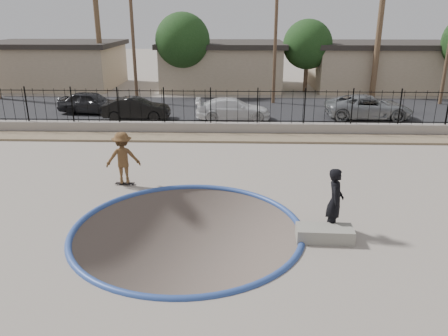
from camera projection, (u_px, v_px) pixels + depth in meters
name	position (u px, v px, depth m)	size (l,w,h in m)	color
ground	(213.00, 144.00, 25.77)	(120.00, 120.00, 2.20)	gray
bowl_pit	(188.00, 230.00, 13.15)	(6.84, 6.84, 1.80)	#4D433B
coping_ring	(188.00, 230.00, 13.15)	(7.04, 7.04, 0.20)	#2B468E
rock_strip	(210.00, 138.00, 22.75)	(42.00, 1.60, 0.11)	#8C785C
retaining_wall	(211.00, 128.00, 23.70)	(42.00, 0.45, 0.60)	gray
fence	(211.00, 106.00, 23.30)	(40.00, 0.04, 1.80)	black
street	(217.00, 108.00, 30.11)	(90.00, 8.00, 0.04)	black
house_west	(54.00, 64.00, 38.90)	(11.60, 8.60, 3.90)	tan
house_center	(222.00, 64.00, 38.42)	(10.60, 8.60, 3.90)	tan
house_east	(383.00, 65.00, 37.96)	(12.60, 8.60, 3.90)	tan
palm_mid	(96.00, 7.00, 34.82)	(2.30, 2.30, 9.30)	brown
utility_pole_left	(133.00, 36.00, 30.64)	(1.70, 0.24, 9.00)	#473323
utility_pole_mid	(276.00, 32.00, 30.23)	(1.70, 0.24, 9.50)	#473323
street_tree_left	(183.00, 40.00, 34.48)	(4.32, 4.32, 6.36)	#473323
street_tree_mid	(308.00, 45.00, 35.21)	(3.96, 3.96, 5.83)	#473323
skater	(123.00, 160.00, 16.30)	(1.27, 0.73, 1.96)	brown
skateboard	(125.00, 183.00, 16.61)	(0.73, 0.19, 0.06)	black
videographer	(335.00, 201.00, 12.69)	(0.73, 0.48, 1.99)	black
concrete_ledge	(324.00, 234.00, 12.48)	(1.60, 0.70, 0.40)	gray
car_a	(91.00, 102.00, 28.25)	(1.68, 4.17, 1.42)	black
car_b	(136.00, 109.00, 26.65)	(1.41, 4.04, 1.33)	black
car_c	(233.00, 109.00, 26.55)	(1.83, 4.51, 1.31)	silver
car_d	(368.00, 107.00, 26.82)	(2.40, 5.20, 1.44)	gray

